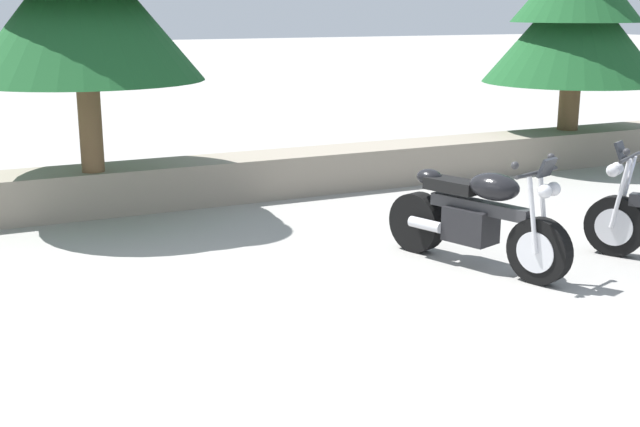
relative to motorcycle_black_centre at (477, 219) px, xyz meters
name	(u,v)px	position (x,y,z in m)	size (l,w,h in m)	color
ground_plane	(195,360)	(-3.14, -0.95, -0.49)	(120.00, 120.00, 0.00)	gray
stone_wall	(79,192)	(-3.14, 3.85, -0.21)	(36.00, 0.80, 0.55)	gray
motorcycle_black_centre	(477,219)	(0.00, 0.00, 0.00)	(0.94, 2.00, 1.18)	black
pine_tree_mid_left	(576,11)	(4.63, 3.93, 1.94)	(2.83, 2.83, 3.40)	brown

